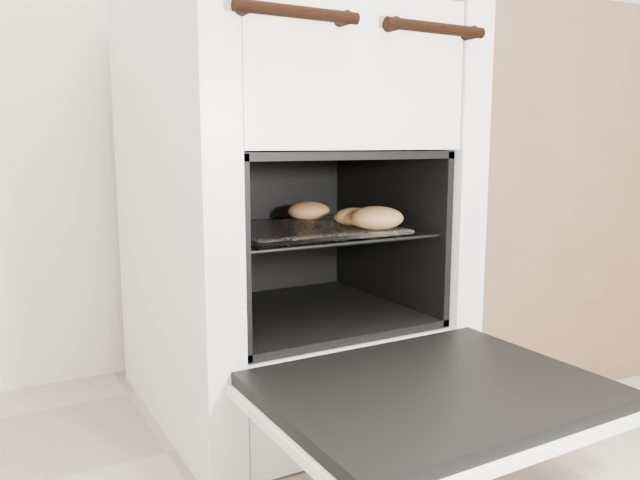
{
  "coord_description": "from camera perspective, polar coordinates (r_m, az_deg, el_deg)",
  "views": [
    {
      "loc": [
        -0.65,
        -0.16,
        0.63
      ],
      "look_at": [
        0.0,
        0.99,
        0.42
      ],
      "focal_mm": 35.0,
      "sensor_mm": 36.0,
      "label": 1
    }
  ],
  "objects": [
    {
      "name": "oven_rack",
      "position": [
        1.41,
        -1.69,
        0.88
      ],
      "size": [
        0.46,
        0.44,
        0.01
      ],
      "color": "black",
      "rests_on": "stove"
    },
    {
      "name": "baked_rolls",
      "position": [
        1.42,
        2.62,
        2.29
      ],
      "size": [
        0.19,
        0.37,
        0.05
      ],
      "color": "#B37C47",
      "rests_on": "foil_sheet"
    },
    {
      "name": "oven_door",
      "position": [
        1.09,
        10.17,
        -13.72
      ],
      "size": [
        0.57,
        0.44,
        0.04
      ],
      "color": "black",
      "rests_on": "stove"
    },
    {
      "name": "foil_sheet",
      "position": [
        1.39,
        -1.29,
        1.03
      ],
      "size": [
        0.36,
        0.32,
        0.01
      ],
      "primitive_type": "cube",
      "color": "white",
      "rests_on": "oven_rack"
    },
    {
      "name": "stove",
      "position": [
        1.47,
        -2.98,
        2.84
      ],
      "size": [
        0.63,
        0.71,
        0.97
      ],
      "color": "white",
      "rests_on": "ground"
    },
    {
      "name": "counter",
      "position": [
        2.01,
        19.76,
        4.14
      ],
      "size": [
        1.01,
        0.72,
        0.96
      ],
      "primitive_type": "cube",
      "rotation": [
        0.0,
        0.0,
        -0.09
      ],
      "color": "brown",
      "rests_on": "ground"
    }
  ]
}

